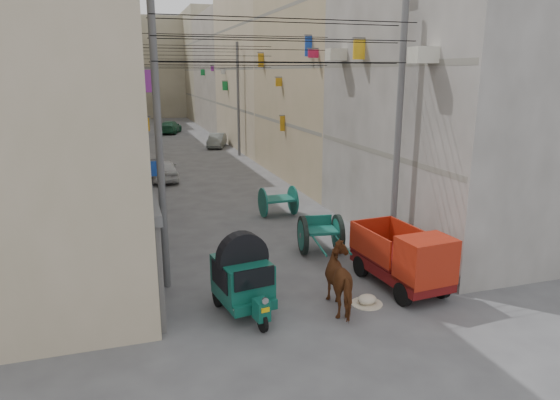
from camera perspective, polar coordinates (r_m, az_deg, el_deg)
name	(u,v)px	position (r m, az deg, el deg)	size (l,w,h in m)	color
ground	(383,384)	(10.62, 11.68, -19.92)	(140.00, 140.00, 0.00)	#4A4A4C
building_row_left	(68,65)	(41.84, -23.05, 14.01)	(8.00, 62.00, 14.00)	#BCA98E
building_row_right	(272,66)	(43.53, -0.89, 15.09)	(8.00, 62.00, 14.00)	#A49F9A
end_cap_building	(151,68)	(73.70, -14.51, 14.40)	(22.00, 10.00, 13.00)	tan
shutters_left	(145,200)	(18.49, -15.18, -0.02)	(0.18, 14.40, 2.88)	#4E4E53
signboards	(202,117)	(29.67, -8.88, 9.39)	(8.22, 40.52, 5.67)	silver
ac_units	(379,24)	(17.34, 11.22, 19.09)	(0.70, 6.55, 3.35)	beige
utility_poles	(217,113)	(25.05, -7.23, 9.85)	(7.40, 22.20, 8.00)	#59595B
overhead_cables	(226,52)	(22.44, -6.20, 16.44)	(7.40, 22.52, 1.12)	black
auto_rickshaw	(243,277)	(12.73, -4.26, -8.73)	(1.54, 2.35, 1.61)	black
tonga_cart	(321,234)	(16.82, 4.67, -3.86)	(1.52, 3.01, 1.30)	black
mini_truck	(408,263)	(14.27, 14.42, -6.93)	(1.67, 3.29, 1.79)	black
second_cart	(278,200)	(21.12, -0.22, -0.05)	(1.45, 1.30, 1.25)	#14594D
feed_sack	(367,299)	(13.59, 9.91, -11.12)	(0.52, 0.41, 0.26)	beige
horse	(344,279)	(13.00, 7.34, -8.98)	(0.87, 1.91, 1.61)	brown
distant_car_white	(164,170)	(28.84, -13.11, 3.36)	(1.41, 3.51, 1.20)	silver
distant_car_grey	(217,140)	(41.08, -7.23, 6.77)	(1.18, 3.39, 1.12)	slate
distant_car_green	(170,127)	(51.57, -12.45, 8.14)	(1.70, 4.17, 1.21)	#205E3D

